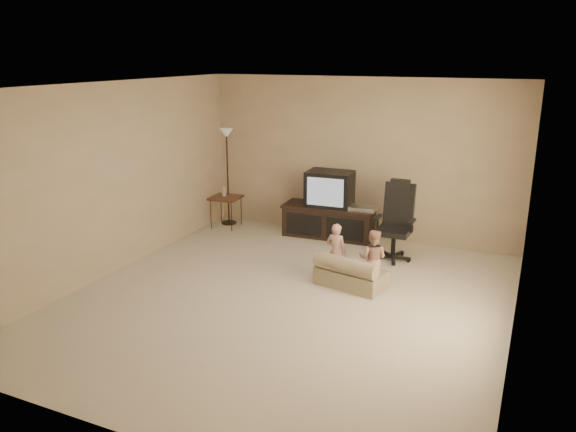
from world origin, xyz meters
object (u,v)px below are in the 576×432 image
at_px(tv_stand, 330,210).
at_px(toddler_right, 373,259).
at_px(side_table, 226,198).
at_px(floor_lamp, 227,155).
at_px(child_sofa, 350,274).
at_px(office_chair, 395,231).
at_px(toddler_left, 336,252).

bearing_deg(tv_stand, toddler_right, -57.71).
distance_m(side_table, floor_lamp, 0.71).
bearing_deg(toddler_right, side_table, -28.82).
distance_m(floor_lamp, child_sofa, 3.42).
bearing_deg(toddler_right, child_sofa, 22.89).
relative_size(office_chair, side_table, 1.59).
height_order(tv_stand, side_table, tv_stand).
height_order(tv_stand, office_chair, office_chair).
xyz_separation_m(child_sofa, toddler_right, (0.25, 0.12, 0.21)).
distance_m(child_sofa, toddler_right, 0.35).
bearing_deg(toddler_left, tv_stand, -61.77).
bearing_deg(toddler_left, office_chair, -109.80).
bearing_deg(floor_lamp, toddler_left, -32.07).
relative_size(tv_stand, side_table, 2.13).
height_order(toddler_left, toddler_right, toddler_left).
xyz_separation_m(side_table, floor_lamp, (-0.06, 0.19, 0.69)).
relative_size(side_table, toddler_left, 0.94).
distance_m(tv_stand, child_sofa, 2.04).
xyz_separation_m(tv_stand, toddler_left, (0.70, -1.63, -0.06)).
xyz_separation_m(child_sofa, toddler_left, (-0.24, 0.16, 0.21)).
xyz_separation_m(side_table, toddler_left, (2.46, -1.39, -0.13)).
bearing_deg(child_sofa, tv_stand, 129.16).
bearing_deg(office_chair, floor_lamp, 171.49).
bearing_deg(toddler_right, floor_lamp, -31.26).
xyz_separation_m(side_table, toddler_right, (2.96, -1.43, -0.13)).
bearing_deg(tv_stand, toddler_left, -70.12).
bearing_deg(office_chair, side_table, 174.91).
relative_size(tv_stand, floor_lamp, 0.92).
relative_size(child_sofa, toddler_right, 1.24).
xyz_separation_m(office_chair, child_sofa, (-0.26, -1.24, -0.24)).
height_order(office_chair, toddler_right, office_chair).
height_order(office_chair, floor_lamp, floor_lamp).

